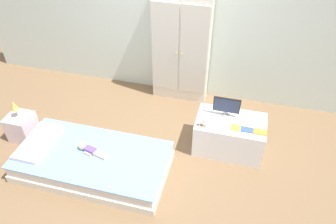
# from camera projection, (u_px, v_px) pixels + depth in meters

# --- Properties ---
(ground_plane) EXTENTS (10.00, 10.00, 0.02)m
(ground_plane) POSITION_uv_depth(u_px,v_px,m) (147.00, 158.00, 4.04)
(ground_plane) COLOR brown
(back_wall) EXTENTS (6.40, 0.05, 2.70)m
(back_wall) POSITION_uv_depth(u_px,v_px,m) (178.00, 8.00, 4.36)
(back_wall) COLOR silver
(back_wall) RESTS_ON ground_plane
(bed) EXTENTS (1.79, 0.91, 0.26)m
(bed) POSITION_uv_depth(u_px,v_px,m) (93.00, 162.00, 3.81)
(bed) COLOR silver
(bed) RESTS_ON ground_plane
(pillow) EXTENTS (0.32, 0.65, 0.05)m
(pillow) POSITION_uv_depth(u_px,v_px,m) (38.00, 142.00, 3.85)
(pillow) COLOR silver
(pillow) RESTS_ON bed
(doll) EXTENTS (0.39, 0.17, 0.10)m
(doll) POSITION_uv_depth(u_px,v_px,m) (87.00, 148.00, 3.75)
(doll) COLOR #6B4CB2
(doll) RESTS_ON bed
(nightstand) EXTENTS (0.31, 0.31, 0.36)m
(nightstand) POSITION_uv_depth(u_px,v_px,m) (22.00, 127.00, 4.22)
(nightstand) COLOR silver
(nightstand) RESTS_ON ground_plane
(table_lamp) EXTENTS (0.10, 0.10, 0.24)m
(table_lamp) POSITION_uv_depth(u_px,v_px,m) (14.00, 106.00, 4.00)
(table_lamp) COLOR #B7B2AD
(table_lamp) RESTS_ON nightstand
(wardrobe) EXTENTS (0.82, 0.27, 1.62)m
(wardrobe) POSITION_uv_depth(u_px,v_px,m) (181.00, 49.00, 4.56)
(wardrobe) COLOR white
(wardrobe) RESTS_ON ground_plane
(tv_stand) EXTENTS (0.85, 0.53, 0.46)m
(tv_stand) POSITION_uv_depth(u_px,v_px,m) (229.00, 135.00, 4.03)
(tv_stand) COLOR white
(tv_stand) RESTS_ON ground_plane
(tv_monitor) EXTENTS (0.33, 0.10, 0.26)m
(tv_monitor) POSITION_uv_depth(u_px,v_px,m) (227.00, 106.00, 3.87)
(tv_monitor) COLOR #99999E
(tv_monitor) RESTS_ON tv_stand
(rocking_horse_toy) EXTENTS (0.11, 0.04, 0.13)m
(rocking_horse_toy) POSITION_uv_depth(u_px,v_px,m) (203.00, 122.00, 3.77)
(rocking_horse_toy) COLOR #8E6642
(rocking_horse_toy) RESTS_ON tv_stand
(book_yellow) EXTENTS (0.11, 0.11, 0.01)m
(book_yellow) POSITION_uv_depth(u_px,v_px,m) (236.00, 128.00, 3.77)
(book_yellow) COLOR gold
(book_yellow) RESTS_ON tv_stand
(book_blue) EXTENTS (0.15, 0.09, 0.01)m
(book_blue) POSITION_uv_depth(u_px,v_px,m) (246.00, 130.00, 3.75)
(book_blue) COLOR blue
(book_blue) RESTS_ON tv_stand
(book_orange) EXTENTS (0.16, 0.10, 0.01)m
(book_orange) POSITION_uv_depth(u_px,v_px,m) (260.00, 132.00, 3.72)
(book_orange) COLOR orange
(book_orange) RESTS_ON tv_stand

